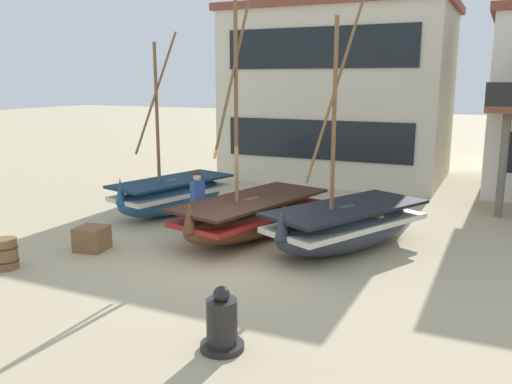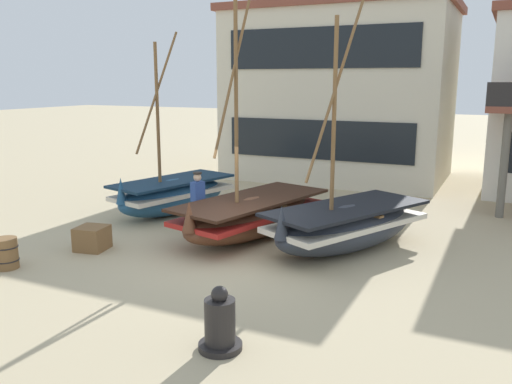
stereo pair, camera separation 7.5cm
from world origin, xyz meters
name	(u,v)px [view 2 (the right image)]	position (x,y,z in m)	size (l,w,h in m)	color
ground_plane	(238,257)	(0.00, 0.00, 0.00)	(120.00, 120.00, 0.00)	tan
fishing_boat_near_left	(173,195)	(-3.82, 2.89, 0.62)	(2.57, 4.31, 5.58)	#23517A
fishing_boat_centre_large	(251,215)	(-0.47, 1.67, 0.60)	(2.94, 5.06, 6.96)	brown
fishing_boat_far_right	(346,225)	(2.15, 1.65, 0.62)	(3.49, 4.76, 5.98)	#2D333D
fisherman_by_hull	(198,202)	(-2.01, 1.48, 0.83)	(0.31, 0.41, 1.68)	#33333D
capstan_winch	(220,324)	(1.82, -4.11, 0.42)	(0.70, 0.70, 1.05)	black
wooden_barrel	(6,253)	(-4.33, -2.94, 0.35)	(0.56, 0.56, 0.70)	brown
cargo_crate	(92,238)	(-3.54, -1.07, 0.30)	(0.71, 0.71, 0.59)	brown
harbor_building_main	(340,93)	(-1.10, 11.69, 3.60)	(9.19, 6.03, 7.18)	beige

